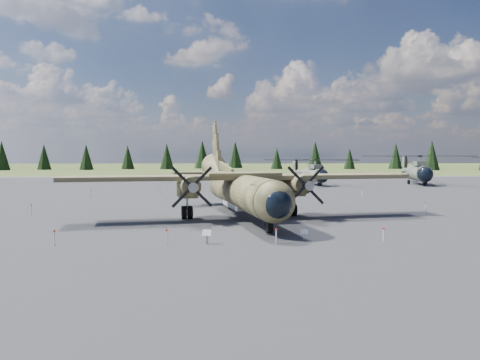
{
  "coord_description": "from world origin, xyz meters",
  "views": [
    {
      "loc": [
        -1.2,
        -38.88,
        4.85
      ],
      "look_at": [
        0.73,
        2.0,
        2.71
      ],
      "focal_mm": 35.0,
      "sensor_mm": 36.0,
      "label": 1
    }
  ],
  "objects": [
    {
      "name": "treeline",
      "position": [
        0.76,
        -1.9,
        4.9
      ],
      "size": [
        293.35,
        294.9,
        11.0
      ],
      "color": "black",
      "rests_on": "ground"
    },
    {
      "name": "info_placard_left",
      "position": [
        -1.81,
        -13.41,
        0.53
      ],
      "size": [
        0.55,
        0.35,
        0.8
      ],
      "rotation": [
        0.0,
        0.0,
        -0.29
      ],
      "color": "gray",
      "rests_on": "ground"
    },
    {
      "name": "ground",
      "position": [
        0.0,
        0.0,
        0.0
      ],
      "size": [
        500.0,
        500.0,
        0.0
      ],
      "primitive_type": "plane",
      "color": "#55622B",
      "rests_on": "ground"
    },
    {
      "name": "barrier_fence",
      "position": [
        -0.46,
        -0.08,
        0.51
      ],
      "size": [
        33.12,
        29.62,
        0.85
      ],
      "color": "silver",
      "rests_on": "ground"
    },
    {
      "name": "info_placard_right",
      "position": [
        3.7,
        -12.73,
        0.44
      ],
      "size": [
        0.45,
        0.24,
        0.67
      ],
      "rotation": [
        0.0,
        0.0,
        -0.14
      ],
      "color": "gray",
      "rests_on": "ground"
    },
    {
      "name": "helicopter_mid",
      "position": [
        32.06,
        36.89,
        3.48
      ],
      "size": [
        22.27,
        24.02,
        4.9
      ],
      "rotation": [
        0.0,
        0.0,
        -0.17
      ],
      "color": "#63675A",
      "rests_on": "ground"
    },
    {
      "name": "helicopter_near",
      "position": [
        14.48,
        36.56,
        3.02
      ],
      "size": [
        19.38,
        21.0,
        4.26
      ],
      "rotation": [
        0.0,
        0.0,
        0.17
      ],
      "color": "#63675A",
      "rests_on": "ground"
    },
    {
      "name": "transport_plane",
      "position": [
        0.44,
        -2.0,
        2.55
      ],
      "size": [
        26.95,
        24.26,
        8.88
      ],
      "rotation": [
        0.0,
        0.0,
        0.17
      ],
      "color": "#32351D",
      "rests_on": "ground"
    },
    {
      "name": "apron",
      "position": [
        0.0,
        10.0,
        0.0
      ],
      "size": [
        120.0,
        120.0,
        0.04
      ],
      "primitive_type": "cube",
      "color": "slate",
      "rests_on": "ground"
    }
  ]
}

